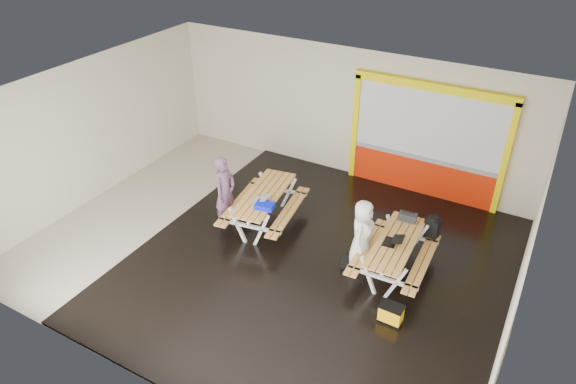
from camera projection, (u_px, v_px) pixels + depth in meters
The scene contains 14 objects.
room at pixel (267, 181), 10.63m from camera, with size 10.02×8.02×3.52m.
deck at pixel (319, 266), 11.01m from camera, with size 7.50×7.98×0.05m, color black.
kiosk at pixel (426, 143), 12.79m from camera, with size 3.88×0.16×3.00m.
picnic_table_left at pixel (264, 201), 11.98m from camera, with size 1.79×2.39×0.88m.
picnic_table_right at pixel (395, 249), 10.51m from camera, with size 1.49×2.14×0.84m.
person_left at pixel (225, 192), 11.86m from camera, with size 0.64×0.42×1.76m, color #684566.
person_right at pixel (362, 233), 10.58m from camera, with size 0.73×0.47×1.49m, color white.
laptop_left at pixel (260, 200), 11.56m from camera, with size 0.41×0.38×0.16m.
laptop_right at pixel (393, 241), 10.32m from camera, with size 0.42×0.38×0.16m.
blue_pouch at pixel (265, 206), 11.33m from camera, with size 0.40×0.28×0.12m, color #0717DE.
toolbox at pixel (408, 217), 10.99m from camera, with size 0.38×0.21×0.22m.
backpack at pixel (432, 227), 10.97m from camera, with size 0.34×0.26×0.52m.
dark_case at pixel (351, 263), 10.93m from camera, with size 0.40×0.30×0.15m, color black.
fluke_bag at pixel (391, 314), 9.53m from camera, with size 0.45×0.30×0.38m.
Camera 1 is at (4.86, -7.77, 7.15)m, focal length 32.41 mm.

